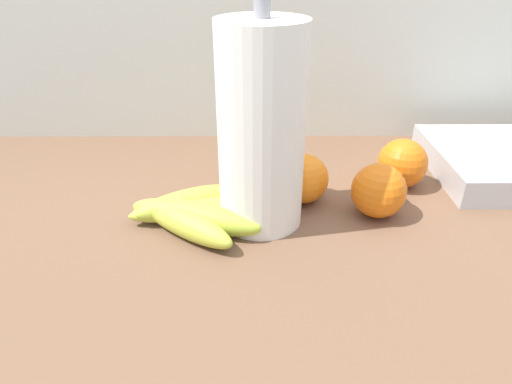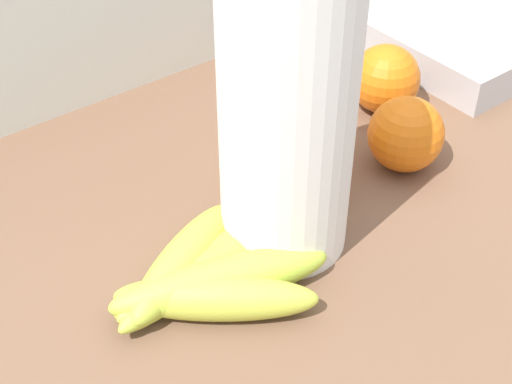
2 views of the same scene
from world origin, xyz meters
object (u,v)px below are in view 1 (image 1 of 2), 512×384
Objects in this scene: banana_bunch at (193,213)px; paper_towel_roll at (261,129)px; orange_back_left at (402,163)px; orange_far_right at (379,191)px; orange_center at (303,179)px.

banana_bunch is 0.16m from paper_towel_roll.
orange_far_right is at bearing -123.92° from orange_back_left.
orange_back_left is (0.06, 0.09, 0.00)m from orange_far_right.
paper_towel_roll reaches higher than banana_bunch.
banana_bunch is 0.35m from orange_back_left.
paper_towel_roll is (0.10, 0.01, 0.12)m from banana_bunch.
orange_center is 0.17m from orange_back_left.
banana_bunch is 0.68× the size of paper_towel_roll.
orange_far_right is 0.99× the size of orange_back_left.
orange_back_left is 0.26× the size of paper_towel_roll.
orange_back_left is at bearing 16.60° from orange_center.
banana_bunch is 0.18m from orange_center.
orange_far_right is 0.26× the size of paper_towel_roll.
orange_center is at bearing 38.29° from paper_towel_roll.
paper_towel_roll reaches higher than orange_back_left.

